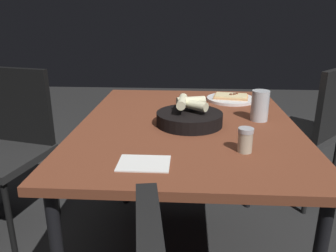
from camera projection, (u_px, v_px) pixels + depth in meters
name	position (u px, v px, depth m)	size (l,w,h in m)	color
dining_table	(188.00, 135.00, 1.45)	(0.90, 1.19, 0.74)	brown
pizza_plate	(232.00, 98.00, 1.77)	(0.25, 0.25, 0.04)	white
bread_basket	(190.00, 117.00, 1.38)	(0.27, 0.27, 0.12)	black
beer_glass	(261.00, 107.00, 1.43)	(0.07, 0.07, 0.13)	silver
pepper_shaker	(247.00, 141.00, 1.11)	(0.05, 0.05, 0.08)	#BFB299
napkin	(145.00, 163.00, 1.03)	(0.16, 0.12, 0.00)	white
chair_far	(313.00, 124.00, 2.11)	(0.62, 0.62, 0.88)	#2D2D2D
chair_spare	(9.00, 139.00, 1.86)	(0.53, 0.53, 0.89)	black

